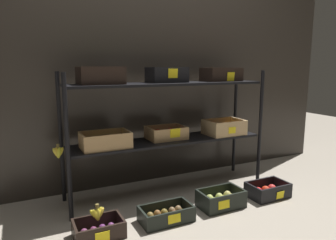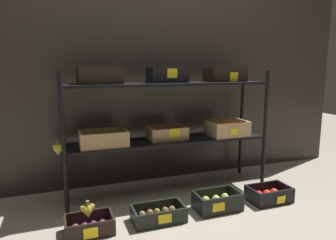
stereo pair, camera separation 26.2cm
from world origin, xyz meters
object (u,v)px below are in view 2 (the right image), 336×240
Objects in this scene: display_rack at (166,112)px; banana_bunch_loose at (88,210)px; crate_ground_plum at (89,227)px; crate_ground_pear at (217,202)px; crate_ground_apple_red at (269,195)px; crate_ground_kiwi at (159,215)px.

display_rack is 1.03m from banana_bunch_loose.
crate_ground_plum is 0.91× the size of crate_ground_pear.
crate_ground_apple_red is (0.47, -0.01, -0.01)m from crate_ground_pear.
crate_ground_kiwi is at bearing -0.29° from banana_bunch_loose.
crate_ground_apple_red reaches higher than crate_ground_plum.
crate_ground_apple_red is 2.95× the size of banana_bunch_loose.
display_rack is 5.39× the size of crate_ground_apple_red.
crate_ground_pear is 0.97m from banana_bunch_loose.
crate_ground_apple_red is (0.72, -0.48, -0.66)m from display_rack.
display_rack reaches higher than crate_ground_pear.
display_rack is at bearing 34.05° from crate_ground_plum.
display_rack is 0.84m from crate_ground_pear.
display_rack is 15.89× the size of banana_bunch_loose.
banana_bunch_loose reaches higher than crate_ground_plum.
crate_ground_pear is (0.96, 0.01, 0.01)m from crate_ground_plum.
crate_ground_kiwi is 1.11× the size of crate_ground_apple_red.
crate_ground_apple_red is at bearing 0.12° from banana_bunch_loose.
display_rack is 5.75× the size of crate_ground_plum.
banana_bunch_loose reaches higher than crate_ground_apple_red.
crate_ground_apple_red is at bearing -33.87° from display_rack.
crate_ground_pear reaches higher than crate_ground_apple_red.
crate_ground_kiwi is at bearing -115.53° from display_rack.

